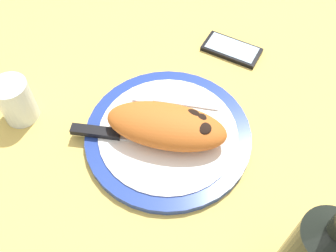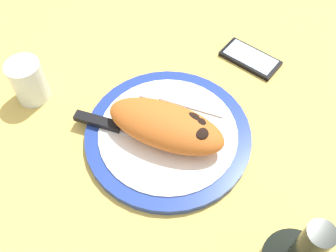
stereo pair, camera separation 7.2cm
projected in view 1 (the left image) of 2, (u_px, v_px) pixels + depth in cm
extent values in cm
cube|color=#DBB756|center=(168.00, 142.00, 76.42)|extent=(150.00, 150.00, 3.00)
cylinder|color=#233D99|center=(168.00, 135.00, 74.56)|extent=(31.58, 31.58, 1.54)
cylinder|color=white|center=(168.00, 132.00, 73.80)|extent=(26.40, 26.40, 0.30)
ellipsoid|color=#C16023|center=(169.00, 127.00, 70.68)|extent=(23.56, 13.54, 6.08)
ellipsoid|color=black|center=(200.00, 118.00, 69.17)|extent=(3.09, 3.07, 0.80)
ellipsoid|color=black|center=(204.00, 128.00, 67.98)|extent=(3.70, 3.69, 0.93)
ellipsoid|color=black|center=(193.00, 114.00, 69.63)|extent=(3.00, 2.43, 0.97)
cube|color=silver|center=(185.00, 104.00, 77.28)|extent=(12.98, 3.73, 0.40)
cube|color=silver|center=(143.00, 98.00, 78.17)|extent=(4.38, 3.02, 0.40)
cube|color=silver|center=(158.00, 140.00, 72.37)|extent=(14.13, 5.16, 0.40)
cube|color=black|center=(96.00, 132.00, 73.02)|extent=(9.62, 4.33, 1.20)
cube|color=black|center=(232.00, 49.00, 88.11)|extent=(13.27, 7.43, 1.00)
cube|color=silver|center=(232.00, 48.00, 87.64)|extent=(11.66, 6.35, 0.16)
cylinder|color=silver|center=(16.00, 101.00, 74.50)|extent=(6.74, 6.74, 9.13)
cylinder|color=silver|center=(20.00, 109.00, 76.60)|extent=(6.20, 6.20, 3.62)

